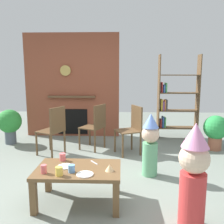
{
  "coord_description": "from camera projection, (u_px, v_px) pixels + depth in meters",
  "views": [
    {
      "loc": [
        0.28,
        -3.16,
        1.54
      ],
      "look_at": [
        0.15,
        0.4,
        0.94
      ],
      "focal_mm": 39.22,
      "sensor_mm": 36.0,
      "label": 1
    }
  ],
  "objects": [
    {
      "name": "paper_cup_near_right",
      "position": [
        63.0,
        157.0,
        3.06
      ],
      "size": [
        0.08,
        0.08,
        0.09
      ],
      "primitive_type": "cylinder",
      "color": "#E5666B",
      "rests_on": "coffee_table"
    },
    {
      "name": "paper_cup_center",
      "position": [
        59.0,
        171.0,
        2.62
      ],
      "size": [
        0.08,
        0.08,
        0.1
      ],
      "primitive_type": "cylinder",
      "color": "#F2CC4C",
      "rests_on": "coffee_table"
    },
    {
      "name": "bookshelf",
      "position": [
        174.0,
        101.0,
        5.55
      ],
      "size": [
        0.9,
        0.28,
        1.9
      ],
      "color": "brown",
      "rests_on": "ground_plane"
    },
    {
      "name": "paper_plate_front",
      "position": [
        65.0,
        166.0,
        2.86
      ],
      "size": [
        0.18,
        0.18,
        0.01
      ],
      "primitive_type": "cylinder",
      "color": "white",
      "rests_on": "coffee_table"
    },
    {
      "name": "paper_cup_near_left",
      "position": [
        72.0,
        169.0,
        2.71
      ],
      "size": [
        0.07,
        0.07,
        0.09
      ],
      "primitive_type": "cylinder",
      "color": "#669EE0",
      "rests_on": "coffee_table"
    },
    {
      "name": "dining_chair_right",
      "position": [
        132.0,
        127.0,
        4.57
      ],
      "size": [
        0.53,
        0.53,
        0.9
      ],
      "rotation": [
        0.0,
        0.0,
        3.57
      ],
      "color": "brown",
      "rests_on": "ground_plane"
    },
    {
      "name": "ground_plane",
      "position": [
        100.0,
        184.0,
        3.38
      ],
      "size": [
        12.0,
        12.0,
        0.0
      ],
      "primitive_type": "plane",
      "color": "gray"
    },
    {
      "name": "potted_plant_tall",
      "position": [
        216.0,
        130.0,
        4.78
      ],
      "size": [
        0.47,
        0.47,
        0.69
      ],
      "color": "#9E5B42",
      "rests_on": "ground_plane"
    },
    {
      "name": "dining_chair_left",
      "position": [
        54.0,
        128.0,
        4.47
      ],
      "size": [
        0.53,
        0.53,
        0.9
      ],
      "rotation": [
        0.0,
        0.0,
        2.69
      ],
      "color": "brown",
      "rests_on": "ground_plane"
    },
    {
      "name": "birthday_cake_slice",
      "position": [
        110.0,
        168.0,
        2.74
      ],
      "size": [
        0.1,
        0.1,
        0.08
      ],
      "primitive_type": "cone",
      "color": "#EAC68C",
      "rests_on": "coffee_table"
    },
    {
      "name": "child_with_cone_hat",
      "position": [
        193.0,
        174.0,
        2.35
      ],
      "size": [
        0.29,
        0.29,
        1.06
      ],
      "rotation": [
        0.0,
        0.0,
        2.81
      ],
      "color": "#D13838",
      "rests_on": "ground_plane"
    },
    {
      "name": "brick_fireplace_feature",
      "position": [
        73.0,
        86.0,
        5.78
      ],
      "size": [
        2.2,
        0.28,
        2.4
      ],
      "color": "brown",
      "rests_on": "ground_plane"
    },
    {
      "name": "child_in_pink",
      "position": [
        150.0,
        143.0,
        3.59
      ],
      "size": [
        0.26,
        0.26,
        0.93
      ],
      "rotation": [
        0.0,
        0.0,
        -2.42
      ],
      "color": "#66B27F",
      "rests_on": "ground_plane"
    },
    {
      "name": "potted_plant_short",
      "position": [
        10.0,
        123.0,
        5.19
      ],
      "size": [
        0.5,
        0.5,
        0.74
      ],
      "color": "#4C5660",
      "rests_on": "ground_plane"
    },
    {
      "name": "coffee_table",
      "position": [
        78.0,
        174.0,
        2.84
      ],
      "size": [
        0.98,
        0.62,
        0.43
      ],
      "color": "brown",
      "rests_on": "ground_plane"
    },
    {
      "name": "paper_cup_far_left",
      "position": [
        44.0,
        169.0,
        2.68
      ],
      "size": [
        0.06,
        0.06,
        0.1
      ],
      "primitive_type": "cylinder",
      "color": "#E5666B",
      "rests_on": "coffee_table"
    },
    {
      "name": "dining_chair_middle",
      "position": [
        96.0,
        124.0,
        4.78
      ],
      "size": [
        0.54,
        0.54,
        0.9
      ],
      "rotation": [
        0.0,
        0.0,
        2.68
      ],
      "color": "brown",
      "rests_on": "ground_plane"
    },
    {
      "name": "paper_plate_rear",
      "position": [
        85.0,
        174.0,
        2.64
      ],
      "size": [
        0.18,
        0.18,
        0.01
      ],
      "primitive_type": "cylinder",
      "color": "white",
      "rests_on": "coffee_table"
    },
    {
      "name": "table_fork",
      "position": [
        94.0,
        162.0,
        2.99
      ],
      "size": [
        0.1,
        0.13,
        0.01
      ],
      "primitive_type": "cube",
      "rotation": [
        0.0,
        0.0,
        2.22
      ],
      "color": "silver",
      "rests_on": "coffee_table"
    }
  ]
}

